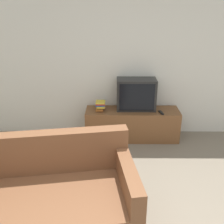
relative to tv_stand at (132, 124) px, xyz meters
The scene contains 6 objects.
wall_back 1.12m from the tv_stand, 140.42° to the left, with size 9.00×0.06×2.60m.
tv_stand is the anchor object (origin of this frame).
television 0.54m from the tv_stand, 46.13° to the left, with size 0.66×0.34×0.54m.
couch 2.30m from the tv_stand, 117.44° to the right, with size 2.03×1.26×0.96m.
book_stack 0.66m from the tv_stand, behind, with size 0.17×0.21×0.16m.
remote_on_stand 0.57m from the tv_stand, 15.86° to the right, with size 0.07×0.15×0.02m.
Camera 1 is at (0.02, -1.44, 2.25)m, focal length 42.00 mm.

